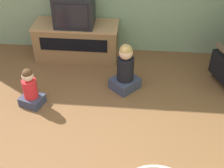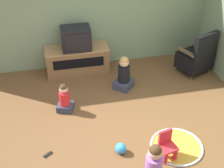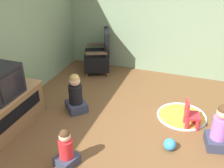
{
  "view_description": "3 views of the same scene",
  "coord_description": "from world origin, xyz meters",
  "px_view_note": "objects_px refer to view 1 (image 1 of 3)",
  "views": [
    {
      "loc": [
        0.63,
        -2.11,
        2.72
      ],
      "look_at": [
        0.38,
        0.65,
        0.65
      ],
      "focal_mm": 50.0,
      "sensor_mm": 36.0,
      "label": 1
    },
    {
      "loc": [
        -0.82,
        -3.55,
        3.61
      ],
      "look_at": [
        0.06,
        0.56,
        0.74
      ],
      "focal_mm": 50.0,
      "sensor_mm": 36.0,
      "label": 2
    },
    {
      "loc": [
        -2.97,
        -0.46,
        2.58
      ],
      "look_at": [
        0.19,
        0.67,
        0.81
      ],
      "focal_mm": 42.0,
      "sensor_mm": 36.0,
      "label": 3
    }
  ],
  "objects_px": {
    "tv_cabinet": "(77,40)",
    "television": "(74,11)",
    "child_watching_left": "(125,70)",
    "child_watching_center": "(30,90)"
  },
  "relations": [
    {
      "from": "tv_cabinet",
      "to": "television",
      "type": "height_order",
      "value": "television"
    },
    {
      "from": "tv_cabinet",
      "to": "child_watching_center",
      "type": "relative_size",
      "value": 2.38
    },
    {
      "from": "television",
      "to": "child_watching_center",
      "type": "distance_m",
      "value": 1.41
    },
    {
      "from": "television",
      "to": "child_watching_left",
      "type": "bearing_deg",
      "value": -42.81
    },
    {
      "from": "tv_cabinet",
      "to": "child_watching_left",
      "type": "relative_size",
      "value": 1.88
    },
    {
      "from": "tv_cabinet",
      "to": "child_watching_center",
      "type": "distance_m",
      "value": 1.32
    },
    {
      "from": "child_watching_left",
      "to": "child_watching_center",
      "type": "height_order",
      "value": "child_watching_left"
    },
    {
      "from": "child_watching_left",
      "to": "child_watching_center",
      "type": "xyz_separation_m",
      "value": [
        -1.21,
        -0.47,
        -0.06
      ]
    },
    {
      "from": "tv_cabinet",
      "to": "television",
      "type": "relative_size",
      "value": 2.25
    },
    {
      "from": "tv_cabinet",
      "to": "child_watching_left",
      "type": "bearing_deg",
      "value": -43.98
    }
  ]
}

